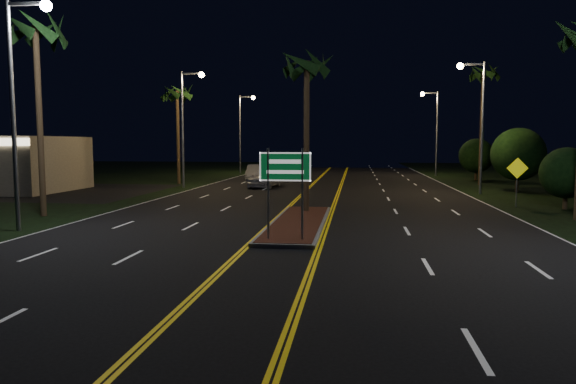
% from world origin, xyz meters
% --- Properties ---
extents(ground, '(120.00, 120.00, 0.00)m').
position_xyz_m(ground, '(0.00, 0.00, 0.00)').
color(ground, black).
rests_on(ground, ground).
extents(median_island, '(2.25, 10.25, 0.17)m').
position_xyz_m(median_island, '(0.00, 7.00, 0.08)').
color(median_island, gray).
rests_on(median_island, ground).
extents(highway_sign, '(1.80, 0.08, 3.20)m').
position_xyz_m(highway_sign, '(0.00, 2.80, 2.40)').
color(highway_sign, gray).
rests_on(highway_sign, ground).
extents(streetlight_left_near, '(1.91, 0.44, 9.00)m').
position_xyz_m(streetlight_left_near, '(-10.61, 4.00, 5.66)').
color(streetlight_left_near, gray).
rests_on(streetlight_left_near, ground).
extents(streetlight_left_mid, '(1.91, 0.44, 9.00)m').
position_xyz_m(streetlight_left_mid, '(-10.61, 24.00, 5.66)').
color(streetlight_left_mid, gray).
rests_on(streetlight_left_mid, ground).
extents(streetlight_left_far, '(1.91, 0.44, 9.00)m').
position_xyz_m(streetlight_left_far, '(-10.61, 44.00, 5.66)').
color(streetlight_left_far, gray).
rests_on(streetlight_left_far, ground).
extents(streetlight_right_mid, '(1.91, 0.44, 9.00)m').
position_xyz_m(streetlight_right_mid, '(10.61, 22.00, 5.66)').
color(streetlight_right_mid, gray).
rests_on(streetlight_right_mid, ground).
extents(streetlight_right_far, '(1.91, 0.44, 9.00)m').
position_xyz_m(streetlight_right_far, '(10.61, 42.00, 5.66)').
color(streetlight_right_far, gray).
rests_on(streetlight_right_far, ground).
extents(palm_median, '(2.40, 2.40, 8.30)m').
position_xyz_m(palm_median, '(0.00, 10.50, 7.28)').
color(palm_median, '#382819').
rests_on(palm_median, ground).
extents(palm_left_near, '(2.40, 2.40, 9.80)m').
position_xyz_m(palm_left_near, '(-12.50, 8.00, 8.68)').
color(palm_left_near, '#382819').
rests_on(palm_left_near, ground).
extents(palm_left_far, '(2.40, 2.40, 8.80)m').
position_xyz_m(palm_left_far, '(-12.80, 28.00, 7.75)').
color(palm_left_far, '#382819').
rests_on(palm_left_far, ground).
extents(palm_right_far, '(2.40, 2.40, 10.30)m').
position_xyz_m(palm_right_far, '(12.80, 30.00, 9.14)').
color(palm_right_far, '#382819').
rests_on(palm_right_far, ground).
extents(shrub_near, '(2.70, 2.70, 3.30)m').
position_xyz_m(shrub_near, '(13.50, 14.00, 1.95)').
color(shrub_near, '#382819').
rests_on(shrub_near, ground).
extents(shrub_mid, '(3.78, 3.78, 4.62)m').
position_xyz_m(shrub_mid, '(14.00, 24.00, 2.73)').
color(shrub_mid, '#382819').
rests_on(shrub_mid, ground).
extents(shrub_far, '(3.24, 3.24, 3.96)m').
position_xyz_m(shrub_far, '(13.80, 36.00, 2.34)').
color(shrub_far, '#382819').
rests_on(shrub_far, ground).
extents(car_near, '(2.92, 5.74, 1.84)m').
position_xyz_m(car_near, '(-4.77, 25.49, 0.92)').
color(car_near, silver).
rests_on(car_near, ground).
extents(car_far, '(2.78, 5.44, 1.74)m').
position_xyz_m(car_far, '(-6.99, 33.10, 0.87)').
color(car_far, '#A0A2AA').
rests_on(car_far, ground).
extents(warning_sign, '(1.14, 0.08, 2.72)m').
position_xyz_m(warning_sign, '(11.22, 14.68, 1.79)').
color(warning_sign, gray).
rests_on(warning_sign, ground).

